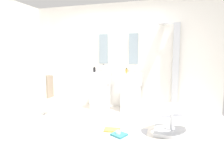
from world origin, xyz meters
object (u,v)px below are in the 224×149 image
(pedestal_sink_right, at_px, (131,90))
(magazine_ochre, at_px, (112,130))
(soap_bottle_white, at_px, (104,68))
(soap_bottle_black, at_px, (94,70))
(shower_column, at_px, (175,66))
(towel_rack, at_px, (49,87))
(pedestal_sink_left, at_px, (100,88))
(coffee_mug, at_px, (118,133))
(soap_bottle_amber, at_px, (127,71))
(magazine_teal, at_px, (119,135))
(lounge_chair, at_px, (172,114))

(pedestal_sink_right, height_order, magazine_ochre, pedestal_sink_right)
(soap_bottle_white, relative_size, soap_bottle_black, 1.46)
(shower_column, bearing_deg, towel_rack, -158.66)
(pedestal_sink_right, distance_m, towel_rack, 1.86)
(pedestal_sink_left, distance_m, coffee_mug, 1.73)
(coffee_mug, bearing_deg, soap_bottle_white, 116.97)
(towel_rack, height_order, soap_bottle_amber, soap_bottle_amber)
(magazine_teal, distance_m, magazine_ochre, 0.23)
(shower_column, distance_m, towel_rack, 2.87)
(pedestal_sink_right, bearing_deg, magazine_ochre, -93.73)
(pedestal_sink_right, height_order, shower_column, shower_column)
(pedestal_sink_right, relative_size, coffee_mug, 11.70)
(shower_column, relative_size, towel_rack, 2.16)
(pedestal_sink_left, bearing_deg, magazine_ochre, -61.51)
(towel_rack, relative_size, soap_bottle_white, 4.91)
(lounge_chair, distance_m, towel_rack, 2.60)
(pedestal_sink_left, xyz_separation_m, coffee_mug, (0.84, -1.44, -0.45))
(lounge_chair, bearing_deg, pedestal_sink_right, 130.42)
(magazine_ochre, bearing_deg, soap_bottle_black, 115.78)
(towel_rack, height_order, coffee_mug, towel_rack)
(towel_rack, relative_size, coffee_mug, 11.03)
(pedestal_sink_left, height_order, lounge_chair, pedestal_sink_left)
(shower_column, xyz_separation_m, soap_bottle_amber, (-1.05, -0.34, -0.11))
(lounge_chair, relative_size, coffee_mug, 11.90)
(magazine_teal, bearing_deg, lounge_chair, 50.06)
(pedestal_sink_right, distance_m, magazine_ochre, 1.36)
(towel_rack, xyz_separation_m, soap_bottle_amber, (1.58, 0.69, 0.34))
(towel_rack, height_order, magazine_ochre, towel_rack)
(lounge_chair, bearing_deg, soap_bottle_amber, 136.68)
(lounge_chair, bearing_deg, coffee_mug, -156.12)
(pedestal_sink_right, relative_size, soap_bottle_white, 5.21)
(pedestal_sink_left, height_order, soap_bottle_white, soap_bottle_white)
(shower_column, xyz_separation_m, soap_bottle_black, (-1.86, -0.29, -0.11))
(shower_column, xyz_separation_m, soap_bottle_white, (-1.70, -0.07, -0.08))
(soap_bottle_white, bearing_deg, soap_bottle_black, -125.82)
(pedestal_sink_right, bearing_deg, soap_bottle_white, 169.19)
(pedestal_sink_right, height_order, soap_bottle_black, soap_bottle_black)
(magazine_ochre, bearing_deg, soap_bottle_amber, 81.55)
(magazine_teal, height_order, soap_bottle_white, soap_bottle_white)
(soap_bottle_black, bearing_deg, coffee_mug, -54.70)
(pedestal_sink_right, xyz_separation_m, coffee_mug, (0.07, -1.44, -0.45))
(shower_column, bearing_deg, soap_bottle_black, -171.28)
(pedestal_sink_left, relative_size, pedestal_sink_right, 1.00)
(lounge_chair, xyz_separation_m, soap_bottle_white, (-1.64, 1.21, 0.65))
(soap_bottle_amber, xyz_separation_m, soap_bottle_black, (-0.81, 0.05, 0.00))
(pedestal_sink_right, xyz_separation_m, soap_bottle_black, (-0.89, -0.08, 0.46))
(pedestal_sink_left, bearing_deg, magazine_teal, -59.08)
(soap_bottle_white, bearing_deg, shower_column, 2.21)
(lounge_chair, height_order, soap_bottle_black, soap_bottle_black)
(pedestal_sink_right, xyz_separation_m, towel_rack, (-1.67, -0.83, 0.12))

